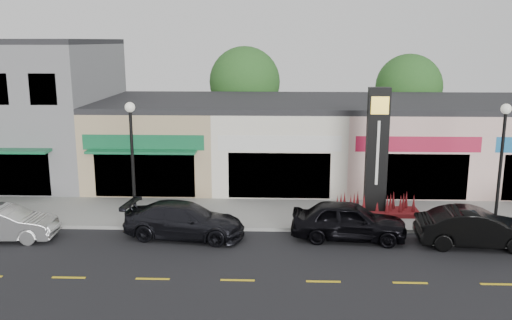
{
  "coord_description": "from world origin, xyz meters",
  "views": [
    {
      "loc": [
        -1.72,
        -20.57,
        8.22
      ],
      "look_at": [
        -2.6,
        4.0,
        2.78
      ],
      "focal_mm": 38.0,
      "sensor_mm": 36.0,
      "label": 1
    }
  ],
  "objects_px": {
    "lamp_west_near": "(132,151)",
    "car_white_van": "(3,223)",
    "pylon_sign": "(376,171)",
    "lamp_east_near": "(502,154)",
    "car_black_sedan": "(349,221)",
    "car_dark_sedan": "(184,220)",
    "car_black_conv": "(476,228)"
  },
  "relations": [
    {
      "from": "car_white_van",
      "to": "car_dark_sedan",
      "type": "distance_m",
      "value": 7.57
    },
    {
      "from": "lamp_west_near",
      "to": "car_white_van",
      "type": "relative_size",
      "value": 1.25
    },
    {
      "from": "car_white_van",
      "to": "car_black_sedan",
      "type": "xyz_separation_m",
      "value": [
        14.5,
        0.6,
        0.1
      ]
    },
    {
      "from": "car_black_conv",
      "to": "car_dark_sedan",
      "type": "bearing_deg",
      "value": 90.54
    },
    {
      "from": "lamp_east_near",
      "to": "car_dark_sedan",
      "type": "bearing_deg",
      "value": -174.54
    },
    {
      "from": "lamp_east_near",
      "to": "pylon_sign",
      "type": "bearing_deg",
      "value": 161.25
    },
    {
      "from": "car_white_van",
      "to": "car_dark_sedan",
      "type": "height_order",
      "value": "car_dark_sedan"
    },
    {
      "from": "lamp_east_near",
      "to": "car_black_sedan",
      "type": "bearing_deg",
      "value": -168.99
    },
    {
      "from": "lamp_east_near",
      "to": "car_dark_sedan",
      "type": "relative_size",
      "value": 1.07
    },
    {
      "from": "car_black_sedan",
      "to": "pylon_sign",
      "type": "bearing_deg",
      "value": -23.06
    },
    {
      "from": "lamp_east_near",
      "to": "lamp_west_near",
      "type": "bearing_deg",
      "value": 180.0
    },
    {
      "from": "lamp_west_near",
      "to": "car_black_sedan",
      "type": "xyz_separation_m",
      "value": [
        9.4,
        -1.29,
        -2.66
      ]
    },
    {
      "from": "car_white_van",
      "to": "pylon_sign",
      "type": "bearing_deg",
      "value": -80.51
    },
    {
      "from": "car_dark_sedan",
      "to": "lamp_east_near",
      "type": "bearing_deg",
      "value": -76.54
    },
    {
      "from": "car_white_van",
      "to": "car_black_sedan",
      "type": "relative_size",
      "value": 0.91
    },
    {
      "from": "pylon_sign",
      "to": "car_white_van",
      "type": "xyz_separation_m",
      "value": [
        -16.1,
        -3.58,
        -1.56
      ]
    },
    {
      "from": "lamp_west_near",
      "to": "car_dark_sedan",
      "type": "height_order",
      "value": "lamp_west_near"
    },
    {
      "from": "car_dark_sedan",
      "to": "car_black_conv",
      "type": "relative_size",
      "value": 1.09
    },
    {
      "from": "lamp_west_near",
      "to": "car_white_van",
      "type": "distance_m",
      "value": 6.1
    },
    {
      "from": "lamp_west_near",
      "to": "car_black_sedan",
      "type": "height_order",
      "value": "lamp_west_near"
    },
    {
      "from": "lamp_east_near",
      "to": "car_black_conv",
      "type": "relative_size",
      "value": 1.16
    },
    {
      "from": "pylon_sign",
      "to": "car_white_van",
      "type": "height_order",
      "value": "pylon_sign"
    },
    {
      "from": "car_dark_sedan",
      "to": "car_black_conv",
      "type": "xyz_separation_m",
      "value": [
        12.0,
        -0.63,
        0.03
      ]
    },
    {
      "from": "car_dark_sedan",
      "to": "car_black_sedan",
      "type": "xyz_separation_m",
      "value": [
        6.95,
        0.01,
        0.07
      ]
    },
    {
      "from": "lamp_east_near",
      "to": "car_white_van",
      "type": "distance_m",
      "value": 21.37
    },
    {
      "from": "lamp_west_near",
      "to": "pylon_sign",
      "type": "bearing_deg",
      "value": 8.77
    },
    {
      "from": "car_white_van",
      "to": "car_black_sedan",
      "type": "bearing_deg",
      "value": -90.68
    },
    {
      "from": "lamp_west_near",
      "to": "pylon_sign",
      "type": "xyz_separation_m",
      "value": [
        11.0,
        1.7,
        -1.2
      ]
    },
    {
      "from": "car_white_van",
      "to": "car_dark_sedan",
      "type": "bearing_deg",
      "value": -88.59
    },
    {
      "from": "car_dark_sedan",
      "to": "car_black_conv",
      "type": "distance_m",
      "value": 12.02
    },
    {
      "from": "pylon_sign",
      "to": "car_black_conv",
      "type": "xyz_separation_m",
      "value": [
        3.45,
        -3.63,
        -1.5
      ]
    },
    {
      "from": "lamp_west_near",
      "to": "car_black_conv",
      "type": "height_order",
      "value": "lamp_west_near"
    }
  ]
}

